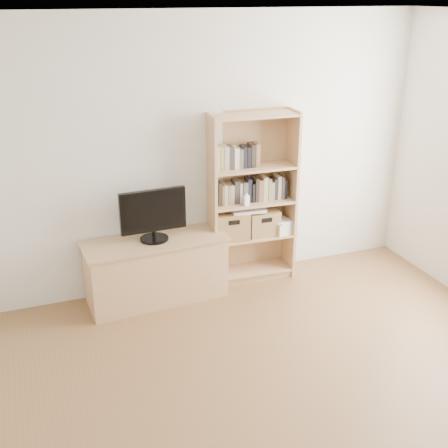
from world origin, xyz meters
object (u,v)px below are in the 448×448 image
bookshelf (252,199)px  basket_right (262,222)px  baby_monitor (246,200)px  basket_left (230,225)px  laptop (247,209)px  television (153,215)px  tv_stand (156,270)px

bookshelf → basket_right: 0.27m
baby_monitor → basket_left: 0.32m
laptop → basket_right: bearing=9.6°
bookshelf → basket_left: bearing=-178.8°
basket_left → laptop: (0.17, -0.02, 0.15)m
basket_left → television: bearing=-168.4°
tv_stand → basket_left: (0.79, 0.09, 0.32)m
tv_stand → basket_right: basket_right is taller
basket_left → basket_right: size_ratio=1.09×
baby_monitor → basket_left: bearing=133.8°
television → basket_left: 0.83m
basket_left → laptop: size_ratio=1.01×
television → basket_right: 1.15m
baby_monitor → laptop: size_ratio=0.29×
bookshelf → basket_right: bearing=-2.6°
basket_left → laptop: laptop is taller
tv_stand → basket_right: (1.12, 0.08, 0.31)m
basket_right → tv_stand: bearing=-175.1°
bookshelf → television: size_ratio=2.80×
bookshelf → basket_left: bookshelf is taller
bookshelf → laptop: bearing=-159.7°
bookshelf → basket_right: size_ratio=5.54×
basket_right → laptop: size_ratio=0.93×
tv_stand → laptop: laptop is taller
tv_stand → laptop: (0.96, 0.07, 0.47)m
bookshelf → basket_right: bookshelf is taller
basket_left → tv_stand: bearing=-168.4°
basket_left → bookshelf: bearing=3.2°
baby_monitor → basket_left: size_ratio=0.29×
tv_stand → basket_right: bearing=0.5°
tv_stand → television: (0.00, 0.00, 0.56)m
television → baby_monitor: bearing=-2.2°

